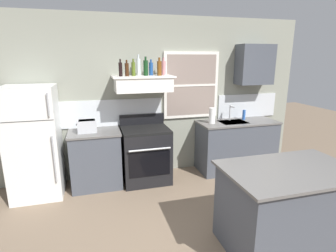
{
  "coord_description": "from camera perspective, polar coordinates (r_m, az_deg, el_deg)",
  "views": [
    {
      "loc": [
        -1.02,
        -2.27,
        2.03
      ],
      "look_at": [
        -0.05,
        1.2,
        1.1
      ],
      "focal_mm": 28.65,
      "sensor_mm": 36.0,
      "label": 1
    }
  ],
  "objects": [
    {
      "name": "counter_left_of_stove",
      "position": [
        4.46,
        -15.07,
        -6.73
      ],
      "size": [
        0.79,
        0.63,
        0.91
      ],
      "color": "#474C56",
      "rests_on": "ground_plane"
    },
    {
      "name": "toaster",
      "position": [
        4.28,
        -16.83,
        0.02
      ],
      "size": [
        0.3,
        0.2,
        0.19
      ],
      "color": "silver",
      "rests_on": "counter_left_of_stove"
    },
    {
      "name": "bottle_olive_oil_square",
      "position": [
        4.25,
        -7.37,
        11.98
      ],
      "size": [
        0.06,
        0.06,
        0.26
      ],
      "color": "#4C601E",
      "rests_on": "range_hood_shelf"
    },
    {
      "name": "counter_right_with_sink",
      "position": [
        5.1,
        14.28,
        -3.98
      ],
      "size": [
        1.43,
        0.63,
        0.91
      ],
      "color": "#474C56",
      "rests_on": "ground_plane"
    },
    {
      "name": "back_wall",
      "position": [
        4.67,
        -2.45,
        6.1
      ],
      "size": [
        5.4,
        0.11,
        2.7
      ],
      "color": "gray",
      "rests_on": "ground_plane"
    },
    {
      "name": "upper_cabinet_right",
      "position": [
        5.16,
        17.97,
        12.32
      ],
      "size": [
        0.64,
        0.32,
        0.7
      ],
      "color": "#474C56"
    },
    {
      "name": "stove_range",
      "position": [
        4.49,
        -4.77,
        -6.01
      ],
      "size": [
        0.76,
        0.69,
        1.09
      ],
      "color": "black",
      "rests_on": "ground_plane"
    },
    {
      "name": "bottle_rose_pink",
      "position": [
        4.43,
        -0.95,
        12.29
      ],
      "size": [
        0.07,
        0.07,
        0.28
      ],
      "color": "#C67F84",
      "rests_on": "range_hood_shelf"
    },
    {
      "name": "bottle_dark_green_wine",
      "position": [
        4.31,
        -4.77,
        12.26
      ],
      "size": [
        0.07,
        0.07,
        0.29
      ],
      "color": "#143819",
      "rests_on": "range_hood_shelf"
    },
    {
      "name": "range_hood_shelf",
      "position": [
        4.32,
        -5.34,
        9.0
      ],
      "size": [
        0.96,
        0.52,
        0.24
      ],
      "color": "white"
    },
    {
      "name": "bottle_blue_liqueur",
      "position": [
        4.39,
        -3.64,
        12.09
      ],
      "size": [
        0.07,
        0.07,
        0.25
      ],
      "color": "#1E478C",
      "rests_on": "range_hood_shelf"
    },
    {
      "name": "paper_towel_roll",
      "position": [
        4.72,
        9.37,
        2.2
      ],
      "size": [
        0.11,
        0.11,
        0.27
      ],
      "primitive_type": "cylinder",
      "color": "white",
      "rests_on": "counter_right_with_sink"
    },
    {
      "name": "refrigerator",
      "position": [
        4.38,
        -26.56,
        -3.14
      ],
      "size": [
        0.7,
        0.72,
        1.65
      ],
      "color": "white",
      "rests_on": "ground_plane"
    },
    {
      "name": "kitchen_island",
      "position": [
        3.27,
        23.97,
        -15.64
      ],
      "size": [
        1.4,
        0.9,
        0.91
      ],
      "color": "#474C56",
      "rests_on": "ground_plane"
    },
    {
      "name": "bottle_brown_stout",
      "position": [
        4.23,
        -8.75,
        11.83
      ],
      "size": [
        0.06,
        0.06,
        0.25
      ],
      "color": "#381E0F",
      "rests_on": "range_hood_shelf"
    },
    {
      "name": "dish_soap_bottle",
      "position": [
        5.14,
        15.85,
        2.32
      ],
      "size": [
        0.06,
        0.06,
        0.18
      ],
      "primitive_type": "cylinder",
      "color": "blue",
      "rests_on": "counter_right_with_sink"
    },
    {
      "name": "sink_faucet",
      "position": [
        4.98,
        13.18,
        3.12
      ],
      "size": [
        0.03,
        0.17,
        0.28
      ],
      "color": "silver",
      "rests_on": "counter_right_with_sink"
    },
    {
      "name": "bottle_balsamic_dark",
      "position": [
        4.21,
        -10.07,
        11.83
      ],
      "size": [
        0.06,
        0.06,
        0.26
      ],
      "color": "black",
      "rests_on": "range_hood_shelf"
    },
    {
      "name": "bottle_clear_tall",
      "position": [
        4.35,
        -6.28,
        12.42
      ],
      "size": [
        0.06,
        0.06,
        0.33
      ],
      "color": "silver",
      "rests_on": "range_hood_shelf"
    },
    {
      "name": "bottle_amber_wine",
      "position": [
        4.32,
        -1.86,
        12.22
      ],
      "size": [
        0.07,
        0.07,
        0.28
      ],
      "color": "brown",
      "rests_on": "range_hood_shelf"
    },
    {
      "name": "ground_plane",
      "position": [
        3.21,
        7.33,
        -24.83
      ],
      "size": [
        16.0,
        16.0,
        0.0
      ],
      "primitive_type": "plane",
      "color": "#7A6651"
    }
  ]
}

